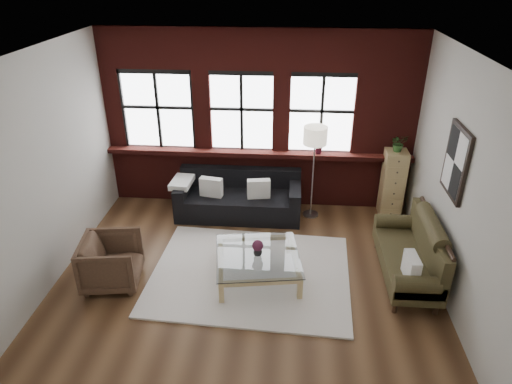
# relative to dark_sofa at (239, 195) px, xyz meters

# --- Properties ---
(floor) EXTENTS (5.50, 5.50, 0.00)m
(floor) POSITION_rel_dark_sofa_xyz_m (0.32, -1.90, -0.40)
(floor) COLOR #4A2E1B
(floor) RESTS_ON ground
(ceiling) EXTENTS (5.50, 5.50, 0.00)m
(ceiling) POSITION_rel_dark_sofa_xyz_m (0.32, -1.90, 2.80)
(ceiling) COLOR white
(ceiling) RESTS_ON ground
(wall_back) EXTENTS (5.50, 0.00, 5.50)m
(wall_back) POSITION_rel_dark_sofa_xyz_m (0.32, 0.60, 1.20)
(wall_back) COLOR #B7B4AA
(wall_back) RESTS_ON ground
(wall_front) EXTENTS (5.50, 0.00, 5.50)m
(wall_front) POSITION_rel_dark_sofa_xyz_m (0.32, -4.40, 1.20)
(wall_front) COLOR #B7B4AA
(wall_front) RESTS_ON ground
(wall_left) EXTENTS (0.00, 5.00, 5.00)m
(wall_left) POSITION_rel_dark_sofa_xyz_m (-2.43, -1.90, 1.20)
(wall_left) COLOR #B7B4AA
(wall_left) RESTS_ON ground
(wall_right) EXTENTS (0.00, 5.00, 5.00)m
(wall_right) POSITION_rel_dark_sofa_xyz_m (3.07, -1.90, 1.20)
(wall_right) COLOR #B7B4AA
(wall_right) RESTS_ON ground
(brick_backwall) EXTENTS (5.50, 0.12, 3.20)m
(brick_backwall) POSITION_rel_dark_sofa_xyz_m (0.32, 0.54, 1.20)
(brick_backwall) COLOR #4F1612
(brick_backwall) RESTS_ON floor
(sill_ledge) EXTENTS (5.50, 0.30, 0.08)m
(sill_ledge) POSITION_rel_dark_sofa_xyz_m (0.32, 0.45, 0.64)
(sill_ledge) COLOR #4F1612
(sill_ledge) RESTS_ON brick_backwall
(window_left) EXTENTS (1.38, 0.10, 1.50)m
(window_left) POSITION_rel_dark_sofa_xyz_m (-1.48, 0.55, 1.35)
(window_left) COLOR black
(window_left) RESTS_ON brick_backwall
(window_mid) EXTENTS (1.38, 0.10, 1.50)m
(window_mid) POSITION_rel_dark_sofa_xyz_m (0.02, 0.55, 1.35)
(window_mid) COLOR black
(window_mid) RESTS_ON brick_backwall
(window_right) EXTENTS (1.38, 0.10, 1.50)m
(window_right) POSITION_rel_dark_sofa_xyz_m (1.42, 0.55, 1.35)
(window_right) COLOR black
(window_right) RESTS_ON brick_backwall
(wall_poster) EXTENTS (0.05, 0.74, 0.94)m
(wall_poster) POSITION_rel_dark_sofa_xyz_m (3.04, -1.60, 1.45)
(wall_poster) COLOR black
(wall_poster) RESTS_ON wall_right
(shag_rug) EXTENTS (3.00, 2.42, 0.03)m
(shag_rug) POSITION_rel_dark_sofa_xyz_m (0.37, -1.76, -0.38)
(shag_rug) COLOR silver
(shag_rug) RESTS_ON floor
(dark_sofa) EXTENTS (2.21, 0.89, 0.80)m
(dark_sofa) POSITION_rel_dark_sofa_xyz_m (0.00, 0.00, 0.00)
(dark_sofa) COLOR black
(dark_sofa) RESTS_ON floor
(pillow_a) EXTENTS (0.42, 0.21, 0.34)m
(pillow_a) POSITION_rel_dark_sofa_xyz_m (-0.47, -0.10, 0.19)
(pillow_a) COLOR white
(pillow_a) RESTS_ON dark_sofa
(pillow_b) EXTENTS (0.42, 0.21, 0.34)m
(pillow_b) POSITION_rel_dark_sofa_xyz_m (0.37, -0.10, 0.19)
(pillow_b) COLOR white
(pillow_b) RESTS_ON dark_sofa
(vintage_settee) EXTENTS (0.78, 1.76, 0.94)m
(vintage_settee) POSITION_rel_dark_sofa_xyz_m (2.62, -1.65, 0.07)
(vintage_settee) COLOR #3A321A
(vintage_settee) RESTS_ON floor
(pillow_settee) EXTENTS (0.16, 0.39, 0.34)m
(pillow_settee) POSITION_rel_dark_sofa_xyz_m (2.54, -2.18, 0.18)
(pillow_settee) COLOR white
(pillow_settee) RESTS_ON vintage_settee
(armchair) EXTENTS (0.90, 0.88, 0.73)m
(armchair) POSITION_rel_dark_sofa_xyz_m (-1.58, -2.09, -0.04)
(armchair) COLOR #463123
(armchair) RESTS_ON floor
(coffee_table) EXTENTS (1.36, 1.36, 0.40)m
(coffee_table) POSITION_rel_dark_sofa_xyz_m (0.48, -1.80, -0.21)
(coffee_table) COLOR tan
(coffee_table) RESTS_ON shag_rug
(vase) EXTENTS (0.17, 0.17, 0.13)m
(vase) POSITION_rel_dark_sofa_xyz_m (0.48, -1.80, 0.05)
(vase) COLOR #B2B2B2
(vase) RESTS_ON coffee_table
(flowers) EXTENTS (0.16, 0.16, 0.16)m
(flowers) POSITION_rel_dark_sofa_xyz_m (0.48, -1.80, 0.15)
(flowers) COLOR #531C35
(flowers) RESTS_ON vase
(drawer_chest) EXTENTS (0.38, 0.38, 1.23)m
(drawer_chest) POSITION_rel_dark_sofa_xyz_m (2.73, 0.26, 0.22)
(drawer_chest) COLOR tan
(drawer_chest) RESTS_ON floor
(potted_plant_top) EXTENTS (0.32, 0.30, 0.30)m
(potted_plant_top) POSITION_rel_dark_sofa_xyz_m (2.73, 0.26, 0.98)
(potted_plant_top) COLOR #2D5923
(potted_plant_top) RESTS_ON drawer_chest
(floor_lamp) EXTENTS (0.40, 0.40, 1.84)m
(floor_lamp) POSITION_rel_dark_sofa_xyz_m (1.30, 0.08, 0.52)
(floor_lamp) COLOR #A5A5A8
(floor_lamp) RESTS_ON floor
(sill_plant) EXTENTS (0.19, 0.16, 0.32)m
(sill_plant) POSITION_rel_dark_sofa_xyz_m (1.42, 0.42, 0.84)
(sill_plant) COLOR #531C35
(sill_plant) RESTS_ON sill_ledge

